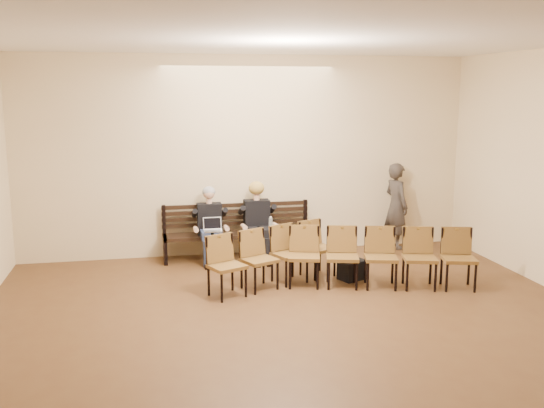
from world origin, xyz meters
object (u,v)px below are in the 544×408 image
Objects in this scene: bag at (352,270)px; passerby at (396,199)px; bench at (238,245)px; seated_man at (210,226)px; laptop at (213,232)px; water_bottle at (271,231)px; seated_woman at (258,223)px; chair_row_front at (381,258)px; chair_row_back at (275,257)px.

passerby is (1.42, 1.68, 0.76)m from bag.
bag is (1.55, -1.58, -0.07)m from bench.
seated_man reaches higher than laptop.
seated_man reaches higher than bench.
bag is (2.02, -1.22, -0.41)m from laptop.
water_bottle is at bearing -16.71° from seated_man.
seated_woman is at bearing 130.03° from bag.
seated_man reaches higher than bag.
seated_woman is 0.69× the size of passerby.
laptop is 3.49m from passerby.
passerby reaches higher than water_bottle.
laptop is at bearing -163.69° from seated_woman.
bench is 3.05m from passerby.
bench is at bearing 13.57° from seated_man.
water_bottle is 2.55m from passerby.
laptop is 0.17× the size of passerby.
laptop reaches higher than water_bottle.
chair_row_front is (0.28, -0.44, 0.30)m from bag.
chair_row_back is (-0.19, -1.21, -0.12)m from water_bottle.
bench is at bearing 134.53° from bag.
seated_woman is 0.35m from water_bottle.
bench is 0.64m from seated_man.
passerby is 2.45m from chair_row_front.
water_bottle is at bearing 89.60° from passerby.
seated_man is 0.98× the size of seated_woman.
laptop is 2.40m from bag.
bench is at bearing 76.57° from chair_row_back.
water_bottle is at bearing 57.11° from chair_row_back.
seated_woman is (0.82, 0.00, 0.01)m from seated_man.
chair_row_back is at bearing -177.59° from bag.
passerby reaches higher than chair_row_front.
bench is 11.76× the size of water_bottle.
seated_woman is at bearing 65.12° from chair_row_back.
water_bottle is 2.09m from chair_row_front.
seated_man is 5.58× the size of water_bottle.
seated_man is 1.72m from chair_row_back.
chair_row_back is at bearing -179.53° from chair_row_front.
bag is at bearing -21.66° from chair_row_back.
bench is 0.53m from seated_woman.
seated_woman is 1.96m from bag.
chair_row_back is (-1.25, -0.05, 0.29)m from bag.
water_bottle is 1.62m from bag.
chair_row_back reaches higher than bench.
seated_man is 3.01m from chair_row_front.
passerby is at bearing 49.80° from bag.
seated_woman is at bearing -20.11° from bench.
seated_woman is 4.09× the size of laptop.
seated_woman is 0.59× the size of chair_row_back.
passerby is 0.86× the size of chair_row_back.
bench is at bearing 22.20° from laptop.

